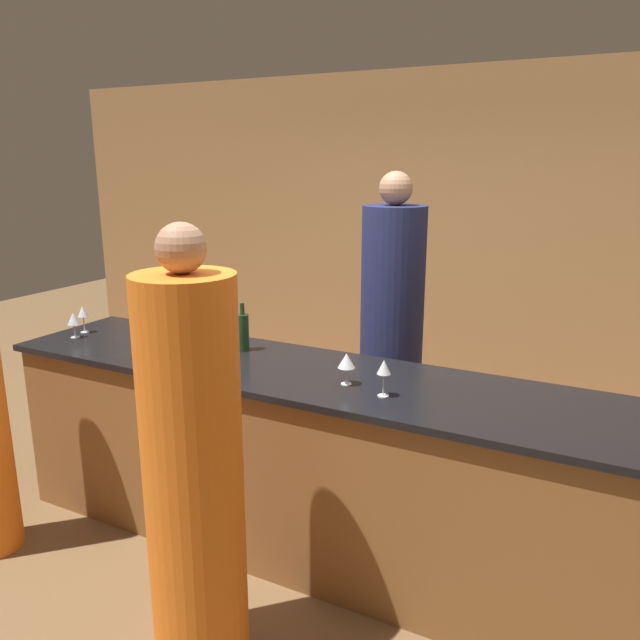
% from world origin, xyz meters
% --- Properties ---
extents(ground_plane, '(14.00, 14.00, 0.00)m').
position_xyz_m(ground_plane, '(0.00, 0.00, 0.00)').
color(ground_plane, brown).
extents(back_wall, '(8.00, 0.06, 2.80)m').
position_xyz_m(back_wall, '(0.00, 2.54, 1.40)').
color(back_wall, '#A37547').
rests_on(back_wall, ground_plane).
extents(bar_counter, '(3.43, 0.78, 1.02)m').
position_xyz_m(bar_counter, '(0.00, 0.00, 0.51)').
color(bar_counter, brown).
rests_on(bar_counter, ground_plane).
extents(bartender, '(0.39, 0.39, 2.01)m').
position_xyz_m(bartender, '(0.15, 0.90, 0.93)').
color(bartender, '#1E234C').
rests_on(bartender, ground_plane).
extents(guest_1, '(0.40, 0.40, 1.85)m').
position_xyz_m(guest_1, '(0.00, -0.88, 0.86)').
color(guest_1, orange).
rests_on(guest_1, ground_plane).
extents(wine_bottle_0, '(0.07, 0.07, 0.28)m').
position_xyz_m(wine_bottle_0, '(-0.46, 0.15, 1.13)').
color(wine_bottle_0, '#19381E').
rests_on(wine_bottle_0, bar_counter).
extents(wine_glass_0, '(0.06, 0.06, 0.17)m').
position_xyz_m(wine_glass_0, '(-1.55, -0.00, 1.15)').
color(wine_glass_0, silver).
rests_on(wine_glass_0, bar_counter).
extents(wine_glass_1, '(0.08, 0.08, 0.16)m').
position_xyz_m(wine_glass_1, '(0.30, -0.09, 1.14)').
color(wine_glass_1, silver).
rests_on(wine_glass_1, bar_counter).
extents(wine_glass_2, '(0.07, 0.07, 0.16)m').
position_xyz_m(wine_glass_2, '(-1.51, -0.11, 1.14)').
color(wine_glass_2, silver).
rests_on(wine_glass_2, bar_counter).
extents(wine_glass_3, '(0.06, 0.06, 0.17)m').
position_xyz_m(wine_glass_3, '(0.51, -0.15, 1.15)').
color(wine_glass_3, silver).
rests_on(wine_glass_3, bar_counter).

